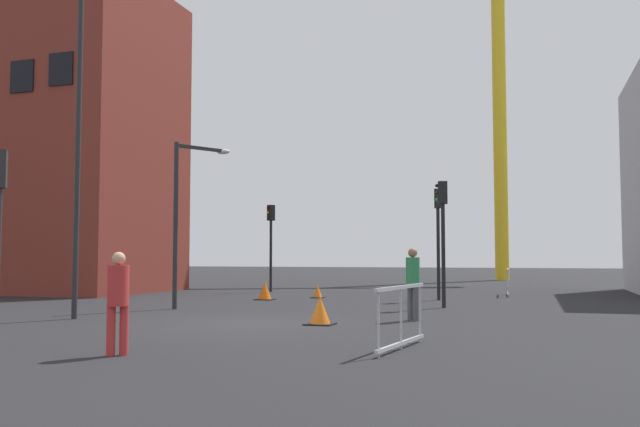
% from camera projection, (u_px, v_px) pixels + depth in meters
% --- Properties ---
extents(ground, '(160.00, 160.00, 0.00)m').
position_uv_depth(ground, '(246.00, 323.00, 16.13)').
color(ground, black).
extents(brick_building, '(9.21, 7.28, 13.44)m').
position_uv_depth(brick_building, '(61.00, 142.00, 30.87)').
color(brick_building, maroon).
rests_on(brick_building, ground).
extents(construction_crane, '(19.08, 9.93, 23.67)m').
position_uv_depth(construction_crane, '(490.00, 40.00, 45.70)').
color(construction_crane, yellow).
rests_on(construction_crane, ground).
extents(streetlamp_tall, '(1.85, 0.82, 8.60)m').
position_uv_depth(streetlamp_tall, '(70.00, 123.00, 17.50)').
color(streetlamp_tall, '#232326').
rests_on(streetlamp_tall, ground).
extents(streetlamp_short, '(1.16, 1.63, 5.04)m').
position_uv_depth(streetlamp_short, '(185.00, 205.00, 20.80)').
color(streetlamp_short, '#232326').
rests_on(streetlamp_short, ground).
extents(traffic_light_far, '(0.35, 0.39, 3.87)m').
position_uv_depth(traffic_light_far, '(271.00, 233.00, 30.51)').
color(traffic_light_far, black).
rests_on(traffic_light_far, ground).
extents(traffic_light_island, '(0.39, 0.29, 3.89)m').
position_uv_depth(traffic_light_island, '(443.00, 222.00, 21.07)').
color(traffic_light_island, black).
rests_on(traffic_light_island, ground).
extents(traffic_light_median, '(0.26, 0.38, 4.02)m').
position_uv_depth(traffic_light_median, '(438.00, 225.00, 24.69)').
color(traffic_light_median, black).
rests_on(traffic_light_median, ground).
extents(pedestrian_walking, '(0.34, 0.34, 1.65)m').
position_uv_depth(pedestrian_walking, '(118.00, 295.00, 10.93)').
color(pedestrian_walking, red).
rests_on(pedestrian_walking, ground).
extents(pedestrian_waiting, '(0.34, 0.34, 1.78)m').
position_uv_depth(pedestrian_waiting, '(413.00, 278.00, 16.81)').
color(pedestrian_waiting, '#4C4C51').
rests_on(pedestrian_waiting, ground).
extents(safety_barrier_left_run, '(0.41, 2.41, 1.08)m').
position_uv_depth(safety_barrier_left_run, '(401.00, 316.00, 11.65)').
color(safety_barrier_left_run, '#B2B5BA').
rests_on(safety_barrier_left_run, ground).
extents(safety_barrier_front, '(0.15, 2.43, 1.08)m').
position_uv_depth(safety_barrier_front, '(508.00, 282.00, 27.33)').
color(safety_barrier_front, '#B2B5BA').
rests_on(safety_barrier_front, ground).
extents(traffic_cone_striped, '(0.48, 0.48, 0.48)m').
position_uv_depth(traffic_cone_striped, '(318.00, 292.00, 25.84)').
color(traffic_cone_striped, black).
rests_on(traffic_cone_striped, ground).
extents(traffic_cone_by_barrier, '(0.65, 0.65, 0.66)m').
position_uv_depth(traffic_cone_by_barrier, '(265.00, 291.00, 24.76)').
color(traffic_cone_by_barrier, black).
rests_on(traffic_cone_by_barrier, ground).
extents(traffic_cone_orange, '(0.65, 0.65, 0.65)m').
position_uv_depth(traffic_cone_orange, '(320.00, 311.00, 15.80)').
color(traffic_cone_orange, black).
rests_on(traffic_cone_orange, ground).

